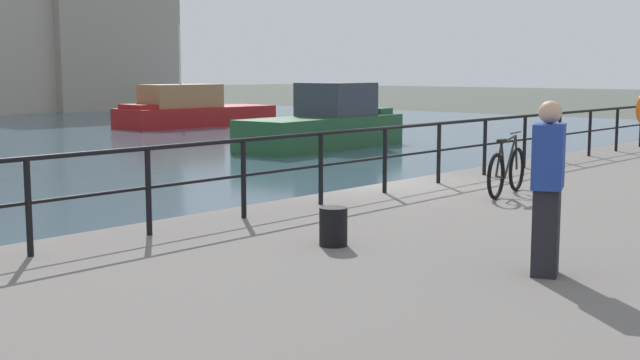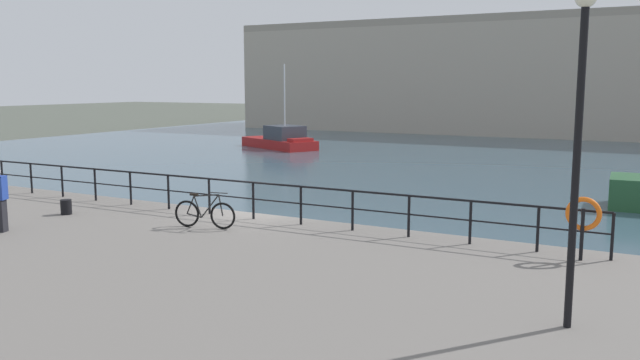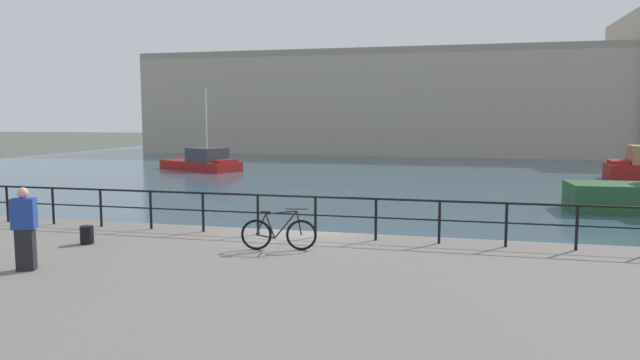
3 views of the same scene
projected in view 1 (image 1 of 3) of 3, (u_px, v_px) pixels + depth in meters
ground_plane at (382, 243)px, 14.89m from camera, size 240.00×240.00×0.00m
moored_red_daysailer at (192, 110)px, 45.50m from camera, size 9.09×3.59×5.47m
moored_cabin_cruiser at (326, 124)px, 32.74m from camera, size 7.73×2.93×2.54m
quay_railing at (385, 148)px, 13.46m from camera, size 21.91×0.07×1.08m
parked_bicycle at (507, 171)px, 13.26m from camera, size 1.75×0.41×0.98m
mooring_bollard at (333, 227)px, 9.45m from camera, size 0.32×0.32×0.44m
standing_person at (548, 187)px, 8.02m from camera, size 0.51×0.42×1.69m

